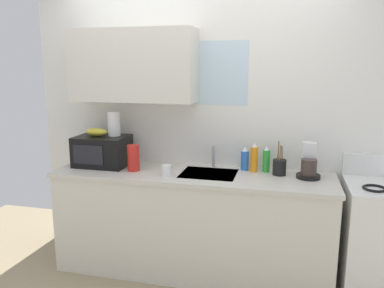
{
  "coord_description": "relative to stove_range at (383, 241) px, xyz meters",
  "views": [
    {
      "loc": [
        0.76,
        -3.04,
        1.79
      ],
      "look_at": [
        0.0,
        0.0,
        1.15
      ],
      "focal_mm": 35.95,
      "sensor_mm": 36.0,
      "label": 1
    }
  ],
  "objects": [
    {
      "name": "cereal_canister",
      "position": [
        -2.03,
        -0.05,
        0.55
      ],
      "size": [
        0.1,
        0.1,
        0.22
      ],
      "primitive_type": "cylinder",
      "color": "red",
      "rests_on": "counter_unit"
    },
    {
      "name": "kitchen_wall_assembly",
      "position": [
        -1.65,
        0.3,
        0.91
      ],
      "size": [
        3.13,
        0.42,
        2.5
      ],
      "color": "white",
      "rests_on": "ground"
    },
    {
      "name": "paper_towel_roll",
      "position": [
        -2.27,
        0.1,
        0.82
      ],
      "size": [
        0.11,
        0.11,
        0.22
      ],
      "primitive_type": "cylinder",
      "color": "white",
      "rests_on": "microwave"
    },
    {
      "name": "sink_faucet",
      "position": [
        -1.39,
        0.24,
        0.54
      ],
      "size": [
        0.03,
        0.03,
        0.19
      ],
      "primitive_type": "cylinder",
      "color": "#B2B5BA",
      "rests_on": "counter_unit"
    },
    {
      "name": "mug_white",
      "position": [
        -1.71,
        -0.14,
        0.49
      ],
      "size": [
        0.08,
        0.08,
        0.09
      ],
      "primitive_type": "cylinder",
      "color": "white",
      "rests_on": "counter_unit"
    },
    {
      "name": "dish_soap_bottle_green",
      "position": [
        -0.92,
        0.19,
        0.55
      ],
      "size": [
        0.06,
        0.06,
        0.22
      ],
      "color": "green",
      "rests_on": "counter_unit"
    },
    {
      "name": "microwave",
      "position": [
        -2.37,
        0.04,
        0.58
      ],
      "size": [
        0.46,
        0.35,
        0.27
      ],
      "color": "black",
      "rests_on": "counter_unit"
    },
    {
      "name": "dish_soap_bottle_orange",
      "position": [
        -1.02,
        0.17,
        0.56
      ],
      "size": [
        0.06,
        0.06,
        0.25
      ],
      "color": "orange",
      "rests_on": "counter_unit"
    },
    {
      "name": "stove_range",
      "position": [
        0.0,
        0.0,
        0.0
      ],
      "size": [
        0.6,
        0.6,
        1.08
      ],
      "color": "white",
      "rests_on": "ground"
    },
    {
      "name": "dish_soap_bottle_blue",
      "position": [
        -1.11,
        0.21,
        0.54
      ],
      "size": [
        0.07,
        0.07,
        0.2
      ],
      "color": "blue",
      "rests_on": "counter_unit"
    },
    {
      "name": "coffee_maker",
      "position": [
        -0.58,
        0.1,
        0.55
      ],
      "size": [
        0.19,
        0.21,
        0.28
      ],
      "color": "black",
      "rests_on": "counter_unit"
    },
    {
      "name": "utensil_crock",
      "position": [
        -0.81,
        0.12,
        0.51
      ],
      "size": [
        0.11,
        0.11,
        0.29
      ],
      "color": "black",
      "rests_on": "counter_unit"
    },
    {
      "name": "banana_bunch",
      "position": [
        -2.42,
        0.05,
        0.75
      ],
      "size": [
        0.2,
        0.11,
        0.07
      ],
      "primitive_type": "ellipsoid",
      "color": "gold",
      "rests_on": "microwave"
    },
    {
      "name": "counter_unit",
      "position": [
        -1.52,
        -0.0,
        0.0
      ],
      "size": [
        2.36,
        0.63,
        0.9
      ],
      "color": "silver",
      "rests_on": "ground"
    }
  ]
}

